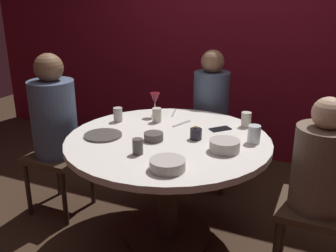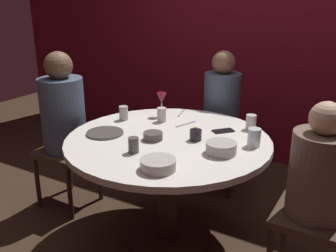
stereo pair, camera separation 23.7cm
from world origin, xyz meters
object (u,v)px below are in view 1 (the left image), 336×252
at_px(bowl_salad_center, 225,146).
at_px(cup_near_candle, 138,146).
at_px(cup_by_left_diner, 254,134).
at_px(bowl_serving_large, 167,165).
at_px(seated_diner_left, 54,118).
at_px(seated_diner_back, 211,104).
at_px(cell_phone, 220,129).
at_px(dining_table, 168,160).
at_px(dinner_plate, 103,135).
at_px(seated_diner_right, 320,171).
at_px(cup_far_edge, 157,115).
at_px(cup_by_right_diner, 246,119).
at_px(candle_holder, 196,134).
at_px(cup_center_front, 118,115).
at_px(wine_glass, 155,99).
at_px(bowl_small_white, 154,137).

relative_size(bowl_salad_center, cup_near_candle, 1.95).
bearing_deg(cup_by_left_diner, bowl_serving_large, -120.37).
height_order(seated_diner_left, seated_diner_back, seated_diner_left).
distance_m(seated_diner_left, cell_phone, 1.20).
distance_m(bowl_serving_large, cup_by_left_diner, 0.65).
distance_m(dining_table, seated_diner_left, 0.93).
bearing_deg(dinner_plate, seated_diner_left, 164.38).
bearing_deg(seated_diner_right, cup_far_edge, -13.12).
distance_m(cup_by_right_diner, cup_far_edge, 0.63).
height_order(seated_diner_right, candle_holder, seated_diner_right).
distance_m(candle_holder, cup_near_candle, 0.42).
height_order(seated_diner_back, candle_holder, seated_diner_back).
distance_m(candle_holder, cell_phone, 0.25).
bearing_deg(dinner_plate, cup_center_front, 102.89).
bearing_deg(bowl_salad_center, cup_near_candle, -151.24).
bearing_deg(bowl_serving_large, wine_glass, 119.85).
relative_size(bowl_small_white, cup_by_left_diner, 1.10).
bearing_deg(bowl_salad_center, cup_center_front, 165.74).
bearing_deg(bowl_salad_center, dinner_plate, -173.76).
bearing_deg(seated_diner_back, dinner_plate, -20.85).
bearing_deg(cup_center_front, candle_holder, -9.34).
xyz_separation_m(bowl_serving_large, cup_near_candle, (-0.24, 0.12, 0.02)).
relative_size(seated_diner_left, seated_diner_back, 1.03).
height_order(seated_diner_left, wine_glass, seated_diner_left).
relative_size(seated_diner_back, cell_phone, 8.45).
distance_m(bowl_salad_center, cup_near_candle, 0.50).
distance_m(cell_phone, bowl_serving_large, 0.71).
relative_size(seated_diner_left, cup_far_edge, 12.06).
height_order(dining_table, seated_diner_back, seated_diner_back).
bearing_deg(candle_holder, wine_glass, 143.57).
bearing_deg(dining_table, seated_diner_right, 0.00).
bearing_deg(bowl_salad_center, seated_diner_left, 177.39).
bearing_deg(bowl_serving_large, dining_table, 113.66).
distance_m(dining_table, wine_glass, 0.55).
xyz_separation_m(dining_table, bowl_small_white, (-0.07, -0.07, 0.18)).
relative_size(bowl_serving_large, bowl_salad_center, 1.07).
bearing_deg(seated_diner_left, cup_center_front, 19.28).
height_order(candle_holder, cell_phone, candle_holder).
bearing_deg(dinner_plate, candle_holder, 19.33).
bearing_deg(bowl_small_white, seated_diner_back, 86.08).
distance_m(seated_diner_left, bowl_small_white, 0.85).
relative_size(cell_phone, cup_by_left_diner, 1.26).
height_order(bowl_serving_large, cup_center_front, cup_center_front).
bearing_deg(candle_holder, seated_diner_right, -4.06).
relative_size(seated_diner_left, wine_glass, 6.94).
distance_m(seated_diner_left, dinner_plate, 0.54).
bearing_deg(cup_center_front, bowl_serving_large, -41.77).
bearing_deg(candle_holder, bowl_salad_center, -27.22).
xyz_separation_m(cell_phone, bowl_salad_center, (0.13, -0.35, 0.03)).
distance_m(wine_glass, bowl_small_white, 0.51).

